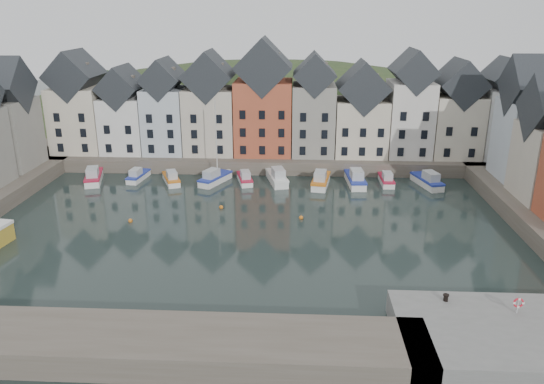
# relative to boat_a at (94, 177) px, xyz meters

# --- Properties ---
(ground) EXTENTS (260.00, 260.00, 0.00)m
(ground) POSITION_rel_boat_a_xyz_m (23.81, -17.63, -0.77)
(ground) COLOR black
(ground) RESTS_ON ground
(far_quay) EXTENTS (90.00, 16.00, 2.00)m
(far_quay) POSITION_rel_boat_a_xyz_m (23.81, 12.37, 0.23)
(far_quay) COLOR #50493D
(far_quay) RESTS_ON ground
(near_quay) EXTENTS (18.00, 10.00, 2.00)m
(near_quay) POSITION_rel_boat_a_xyz_m (45.81, -37.63, 0.23)
(near_quay) COLOR #60605E
(near_quay) RESTS_ON ground
(near_wall) EXTENTS (50.00, 6.00, 2.00)m
(near_wall) POSITION_rel_boat_a_xyz_m (13.81, -39.63, 0.23)
(near_wall) COLOR #50493D
(near_wall) RESTS_ON ground
(hillside) EXTENTS (153.60, 70.40, 64.00)m
(hillside) POSITION_rel_boat_a_xyz_m (23.83, 38.37, -18.73)
(hillside) COLOR #21361B
(hillside) RESTS_ON ground
(far_terrace) EXTENTS (72.37, 8.16, 17.78)m
(far_terrace) POSITION_rel_boat_a_xyz_m (27.02, 10.37, 8.10)
(far_terrace) COLOR beige
(far_terrace) RESTS_ON far_quay
(mooring_buoys) EXTENTS (20.50, 5.50, 0.50)m
(mooring_buoys) POSITION_rel_boat_a_xyz_m (19.81, -12.29, -0.62)
(mooring_buoys) COLOR #C76817
(mooring_buoys) RESTS_ON ground
(boat_a) EXTENTS (3.80, 7.06, 2.59)m
(boat_a) POSITION_rel_boat_a_xyz_m (0.00, 0.00, 0.00)
(boat_a) COLOR silver
(boat_a) RESTS_ON ground
(boat_b) EXTENTS (2.34, 5.55, 2.07)m
(boat_b) POSITION_rel_boat_a_xyz_m (6.07, 1.26, -0.16)
(boat_b) COLOR silver
(boat_b) RESTS_ON ground
(boat_c) EXTENTS (3.80, 5.91, 2.18)m
(boat_c) POSITION_rel_boat_a_xyz_m (11.26, 0.12, -0.12)
(boat_c) COLOR silver
(boat_c) RESTS_ON ground
(boat_d) EXTENTS (4.39, 6.53, 12.02)m
(boat_d) POSITION_rel_boat_a_xyz_m (17.45, 0.39, 0.01)
(boat_d) COLOR silver
(boat_d) RESTS_ON ground
(boat_e) EXTENTS (2.94, 5.70, 2.09)m
(boat_e) POSITION_rel_boat_a_xyz_m (21.76, 0.83, -0.15)
(boat_e) COLOR silver
(boat_e) RESTS_ON ground
(boat_f) EXTENTS (3.69, 7.09, 2.61)m
(boat_f) POSITION_rel_boat_a_xyz_m (26.39, 1.01, 0.00)
(boat_f) COLOR silver
(boat_f) RESTS_ON ground
(boat_g) EXTENTS (3.04, 6.96, 2.58)m
(boat_g) POSITION_rel_boat_a_xyz_m (32.56, -0.02, -0.00)
(boat_g) COLOR silver
(boat_g) RESTS_ON ground
(boat_h) EXTENTS (2.63, 7.14, 2.69)m
(boat_h) POSITION_rel_boat_a_xyz_m (37.49, 0.71, 0.03)
(boat_h) COLOR silver
(boat_h) RESTS_ON ground
(boat_i) EXTENTS (1.74, 5.43, 2.08)m
(boat_i) POSITION_rel_boat_a_xyz_m (41.94, 1.30, -0.15)
(boat_i) COLOR silver
(boat_i) RESTS_ON ground
(boat_j) EXTENTS (3.69, 6.84, 2.51)m
(boat_j) POSITION_rel_boat_a_xyz_m (47.58, 0.62, -0.02)
(boat_j) COLOR silver
(boat_j) RESTS_ON ground
(mooring_bollard) EXTENTS (0.48, 0.48, 0.56)m
(mooring_bollard) POSITION_rel_boat_a_xyz_m (41.09, -34.13, 1.54)
(mooring_bollard) COLOR black
(mooring_bollard) RESTS_ON near_quay
(life_ring_post) EXTENTS (0.80, 0.17, 1.30)m
(life_ring_post) POSITION_rel_boat_a_xyz_m (45.97, -35.66, 2.09)
(life_ring_post) COLOR gray
(life_ring_post) RESTS_ON near_quay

